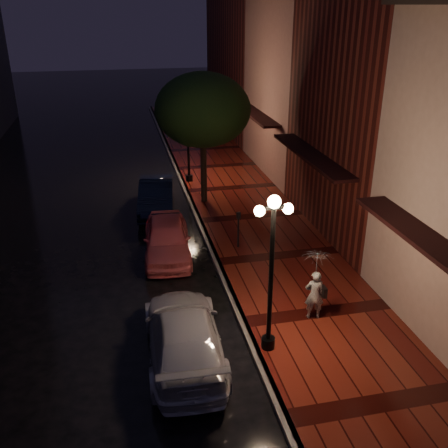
{
  "coord_description": "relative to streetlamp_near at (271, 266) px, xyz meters",
  "views": [
    {
      "loc": [
        -3.09,
        -15.32,
        8.51
      ],
      "look_at": [
        0.33,
        0.42,
        1.4
      ],
      "focal_mm": 40.0,
      "sensor_mm": 36.0,
      "label": 1
    }
  ],
  "objects": [
    {
      "name": "ground",
      "position": [
        -0.35,
        5.0,
        -2.6
      ],
      "size": [
        120.0,
        120.0,
        0.0
      ],
      "primitive_type": "plane",
      "color": "black",
      "rests_on": "ground"
    },
    {
      "name": "sidewalk",
      "position": [
        1.9,
        5.0,
        -2.53
      ],
      "size": [
        4.5,
        60.0,
        0.15
      ],
      "primitive_type": "cube",
      "color": "#43100C",
      "rests_on": "ground"
    },
    {
      "name": "curb",
      "position": [
        -0.35,
        5.0,
        -2.53
      ],
      "size": [
        0.25,
        60.0,
        0.15
      ],
      "primitive_type": "cube",
      "color": "#595451",
      "rests_on": "ground"
    },
    {
      "name": "storefront_mid",
      "position": [
        6.65,
        7.0,
        2.9
      ],
      "size": [
        5.0,
        8.0,
        11.0
      ],
      "primitive_type": "cube",
      "color": "#511914",
      "rests_on": "ground"
    },
    {
      "name": "storefront_far",
      "position": [
        6.65,
        15.0,
        1.9
      ],
      "size": [
        5.0,
        8.0,
        9.0
      ],
      "primitive_type": "cube",
      "color": "#8C5951",
      "rests_on": "ground"
    },
    {
      "name": "storefront_extra",
      "position": [
        6.65,
        25.0,
        2.4
      ],
      "size": [
        5.0,
        12.0,
        10.0
      ],
      "primitive_type": "cube",
      "color": "#511914",
      "rests_on": "ground"
    },
    {
      "name": "streetlamp_near",
      "position": [
        0.0,
        0.0,
        0.0
      ],
      "size": [
        0.96,
        0.36,
        4.31
      ],
      "color": "black",
      "rests_on": "sidewalk"
    },
    {
      "name": "streetlamp_far",
      "position": [
        0.0,
        14.0,
        0.0
      ],
      "size": [
        0.96,
        0.36,
        4.31
      ],
      "color": "black",
      "rests_on": "sidewalk"
    },
    {
      "name": "street_tree",
      "position": [
        0.26,
        10.99,
        1.64
      ],
      "size": [
        4.16,
        4.16,
        5.8
      ],
      "color": "black",
      "rests_on": "sidewalk"
    },
    {
      "name": "pink_car",
      "position": [
        -1.99,
        6.14,
        -1.9
      ],
      "size": [
        1.98,
        4.23,
        1.4
      ],
      "primitive_type": "imported",
      "rotation": [
        0.0,
        0.0,
        -0.08
      ],
      "color": "#DA595F",
      "rests_on": "ground"
    },
    {
      "name": "navy_car",
      "position": [
        -1.96,
        10.65,
        -1.9
      ],
      "size": [
        1.99,
        4.4,
        1.4
      ],
      "primitive_type": "imported",
      "rotation": [
        0.0,
        0.0,
        -0.12
      ],
      "color": "black",
      "rests_on": "ground"
    },
    {
      "name": "silver_car",
      "position": [
        -2.2,
        0.27,
        -1.91
      ],
      "size": [
        2.11,
        4.8,
        1.37
      ],
      "primitive_type": "imported",
      "rotation": [
        0.0,
        0.0,
        3.1
      ],
      "color": "#B5B4BD",
      "rests_on": "ground"
    },
    {
      "name": "woman_with_umbrella",
      "position": [
        1.68,
        1.07,
        -1.05
      ],
      "size": [
        0.88,
        0.9,
        2.12
      ],
      "rotation": [
        0.0,
        0.0,
        2.95
      ],
      "color": "silver",
      "rests_on": "sidewalk"
    },
    {
      "name": "parking_meter",
      "position": [
        0.65,
        6.0,
        -1.6
      ],
      "size": [
        0.15,
        0.13,
        1.41
      ],
      "rotation": [
        0.0,
        0.0,
        0.34
      ],
      "color": "black",
      "rests_on": "sidewalk"
    }
  ]
}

